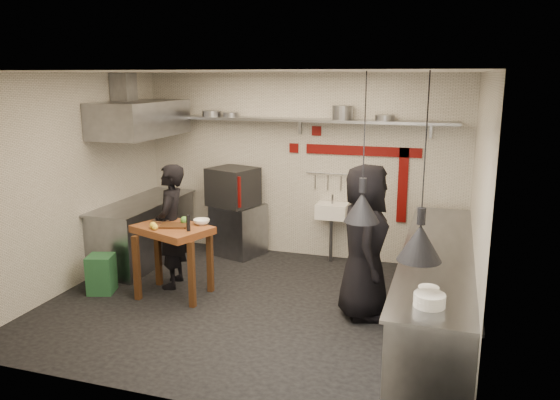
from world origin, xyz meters
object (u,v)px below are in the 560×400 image
(chef_right, at_px, (365,242))
(oven_stand, at_px, (238,229))
(prep_table, at_px, (174,261))
(combi_oven, at_px, (233,187))
(green_bin, at_px, (101,274))
(chef_left, at_px, (171,226))

(chef_right, bearing_deg, oven_stand, 40.86)
(chef_right, bearing_deg, prep_table, 80.87)
(oven_stand, xyz_separation_m, combi_oven, (-0.06, -0.04, 0.69))
(oven_stand, relative_size, combi_oven, 1.23)
(green_bin, distance_m, prep_table, 1.00)
(oven_stand, xyz_separation_m, chef_left, (-0.33, -1.51, 0.42))
(oven_stand, relative_size, green_bin, 1.60)
(combi_oven, bearing_deg, chef_right, -17.00)
(chef_left, bearing_deg, chef_right, 73.56)
(oven_stand, distance_m, chef_right, 2.84)
(oven_stand, relative_size, prep_table, 0.87)
(prep_table, bearing_deg, combi_oven, 107.53)
(combi_oven, bearing_deg, green_bin, -99.73)
(chef_left, xyz_separation_m, chef_right, (2.58, -0.16, 0.08))
(oven_stand, height_order, prep_table, prep_table)
(green_bin, bearing_deg, chef_left, 33.18)
(chef_left, bearing_deg, combi_oven, 156.41)
(combi_oven, distance_m, chef_left, 1.51)
(green_bin, height_order, chef_left, chef_left)
(combi_oven, relative_size, chef_right, 0.36)
(oven_stand, bearing_deg, prep_table, -76.51)
(green_bin, xyz_separation_m, chef_right, (3.34, 0.34, 0.65))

